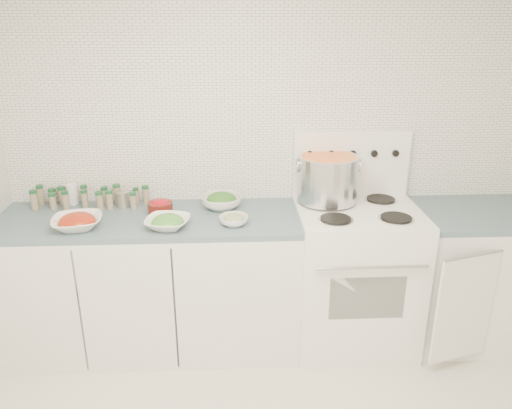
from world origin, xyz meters
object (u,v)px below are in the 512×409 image
(stove, at_px, (354,271))
(bowl_snowpea, at_px, (168,222))
(bowl_tomato, at_px, (77,222))
(stock_pot, at_px, (328,177))

(stove, distance_m, bowl_snowpea, 1.25)
(bowl_tomato, bearing_deg, bowl_snowpea, -2.19)
(stove, bearing_deg, bowl_snowpea, -172.07)
(stove, distance_m, bowl_tomato, 1.74)
(bowl_snowpea, bearing_deg, stock_pot, 16.92)
(stove, xyz_separation_m, bowl_tomato, (-1.68, -0.14, 0.44))
(stock_pot, height_order, bowl_tomato, stock_pot)
(stove, relative_size, stock_pot, 3.40)
(stove, height_order, bowl_snowpea, stove)
(bowl_tomato, bearing_deg, stock_pot, 10.50)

